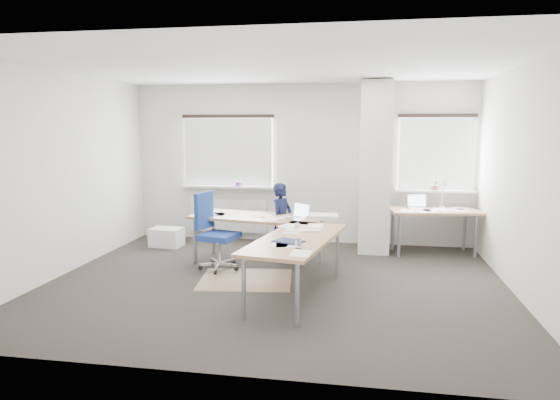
% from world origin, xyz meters
% --- Properties ---
extents(ground, '(6.00, 6.00, 0.00)m').
position_xyz_m(ground, '(0.00, 0.00, 0.00)').
color(ground, '#282520').
rests_on(ground, ground).
extents(room_shell, '(6.04, 5.04, 2.82)m').
position_xyz_m(room_shell, '(0.18, 0.45, 1.75)').
color(room_shell, beige).
rests_on(room_shell, ground).
extents(floor_mat, '(1.34, 1.17, 0.01)m').
position_xyz_m(floor_mat, '(-0.42, 0.09, 0.00)').
color(floor_mat, '#826347').
rests_on(floor_mat, ground).
extents(white_crate, '(0.56, 0.41, 0.32)m').
position_xyz_m(white_crate, '(-2.23, 1.73, 0.16)').
color(white_crate, white).
rests_on(white_crate, ground).
extents(desk_main, '(2.40, 2.98, 0.96)m').
position_xyz_m(desk_main, '(0.01, 0.24, 0.69)').
color(desk_main, olive).
rests_on(desk_main, ground).
extents(desk_side, '(1.49, 0.91, 1.22)m').
position_xyz_m(desk_side, '(2.25, 1.98, 0.69)').
color(desk_side, olive).
rests_on(desk_side, ground).
extents(task_chair, '(0.62, 0.61, 1.12)m').
position_xyz_m(task_chair, '(-0.96, 0.52, 0.31)').
color(task_chair, navy).
rests_on(task_chair, ground).
extents(person, '(0.44, 0.52, 1.20)m').
position_xyz_m(person, '(-0.11, 1.20, 0.60)').
color(person, black).
rests_on(person, ground).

